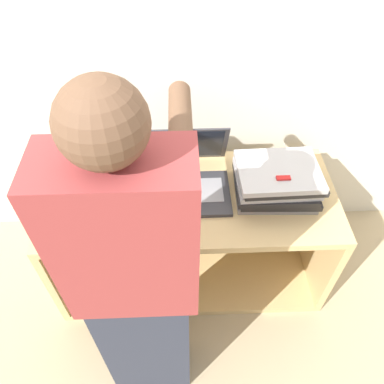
{
  "coord_description": "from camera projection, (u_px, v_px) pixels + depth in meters",
  "views": [
    {
      "loc": [
        -0.04,
        -0.86,
        1.91
      ],
      "look_at": [
        0.0,
        0.21,
        0.74
      ],
      "focal_mm": 35.0,
      "sensor_mm": 36.0,
      "label": 1
    }
  ],
  "objects": [
    {
      "name": "person",
      "position": [
        138.0,
        284.0,
        1.26
      ],
      "size": [
        0.4,
        0.52,
        1.55
      ],
      "color": "#2D3342",
      "rests_on": "ground_plane"
    },
    {
      "name": "cart",
      "position": [
        191.0,
        225.0,
        2.01
      ],
      "size": [
        1.36,
        0.6,
        0.62
      ],
      "color": "tan",
      "rests_on": "ground_plane"
    },
    {
      "name": "laptop_open",
      "position": [
        191.0,
        177.0,
        1.74
      ],
      "size": [
        0.36,
        0.39,
        0.27
      ],
      "color": "#333338",
      "rests_on": "cart"
    },
    {
      "name": "wall_back",
      "position": [
        188.0,
        33.0,
        1.59
      ],
      "size": [
        8.0,
        0.05,
        2.4
      ],
      "color": "silver",
      "rests_on": "ground_plane"
    },
    {
      "name": "ground_plane",
      "position": [
        194.0,
        316.0,
        1.99
      ],
      "size": [
        12.0,
        12.0,
        0.0
      ],
      "primitive_type": "plane",
      "color": "tan"
    },
    {
      "name": "laptop_stack_left",
      "position": [
        104.0,
        190.0,
        1.69
      ],
      "size": [
        0.37,
        0.29,
        0.11
      ],
      "color": "slate",
      "rests_on": "cart"
    },
    {
      "name": "inventory_tag",
      "position": [
        283.0,
        178.0,
        1.58
      ],
      "size": [
        0.06,
        0.02,
        0.01
      ],
      "color": "red",
      "rests_on": "laptop_stack_right"
    },
    {
      "name": "laptop_stack_right",
      "position": [
        277.0,
        181.0,
        1.69
      ],
      "size": [
        0.38,
        0.3,
        0.16
      ],
      "color": "gray",
      "rests_on": "cart"
    }
  ]
}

